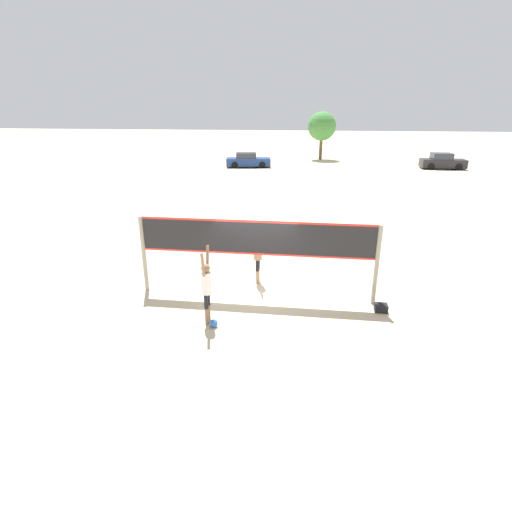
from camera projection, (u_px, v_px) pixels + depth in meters
ground_plane at (256, 296)px, 12.83m from camera, size 200.00×200.00×0.00m
volleyball_net at (256, 245)px, 12.23m from camera, size 7.44×0.14×2.52m
player_spiker at (206, 285)px, 10.87m from camera, size 0.28×0.71×2.20m
player_blocker at (258, 253)px, 13.48m from camera, size 0.28×0.70×2.09m
volleyball at (214, 323)px, 11.00m from camera, size 0.23×0.23×0.23m
gear_bag at (381, 308)px, 11.85m from camera, size 0.37×0.31×0.23m
parked_car_near at (248, 161)px, 40.62m from camera, size 4.67×2.47×1.44m
parked_car_mid at (442, 162)px, 39.40m from camera, size 4.17×1.86×1.53m
tree_left_cluster at (322, 126)px, 45.66m from camera, size 3.22×3.22×5.32m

